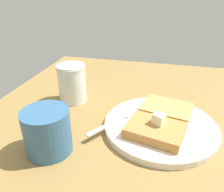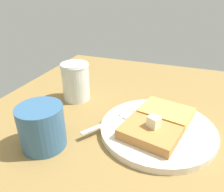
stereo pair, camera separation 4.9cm
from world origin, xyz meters
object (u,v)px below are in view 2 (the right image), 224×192
Objects in this scene: plate at (157,129)px; fork at (119,119)px; syrup_jar at (76,83)px; coffee_mug at (42,126)px.

fork is at bearing 92.15° from plate.
syrup_jar is at bearing 71.88° from plate.
coffee_mug is at bearing 135.05° from fork.
plate is at bearing -87.85° from fork.
syrup_jar reaches higher than coffee_mug.
plate is at bearing -59.66° from coffee_mug.
plate is 8.31cm from fork.
fork is 1.47× the size of syrup_jar.
syrup_jar is 18.89cm from coffee_mug.
fork reaches higher than plate.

